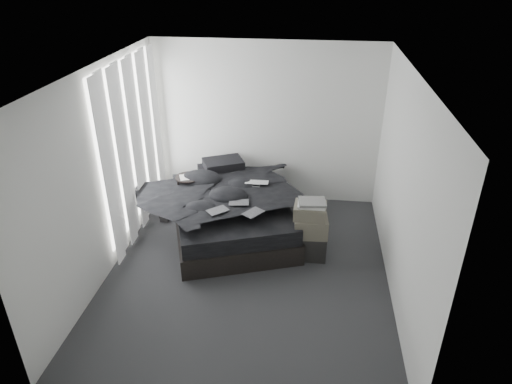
# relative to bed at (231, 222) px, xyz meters

# --- Properties ---
(floor) EXTENTS (3.60, 4.20, 0.01)m
(floor) POSITION_rel_bed_xyz_m (0.39, -0.94, -0.15)
(floor) COLOR #2E2E30
(floor) RESTS_ON ground
(ceiling) EXTENTS (3.60, 4.20, 0.01)m
(ceiling) POSITION_rel_bed_xyz_m (0.39, -0.94, 2.45)
(ceiling) COLOR white
(ceiling) RESTS_ON ground
(wall_back) EXTENTS (3.60, 0.01, 2.60)m
(wall_back) POSITION_rel_bed_xyz_m (0.39, 1.16, 1.15)
(wall_back) COLOR silver
(wall_back) RESTS_ON ground
(wall_front) EXTENTS (3.60, 0.01, 2.60)m
(wall_front) POSITION_rel_bed_xyz_m (0.39, -3.04, 1.15)
(wall_front) COLOR silver
(wall_front) RESTS_ON ground
(wall_left) EXTENTS (0.01, 4.20, 2.60)m
(wall_left) POSITION_rel_bed_xyz_m (-1.41, -0.94, 1.15)
(wall_left) COLOR silver
(wall_left) RESTS_ON ground
(wall_right) EXTENTS (0.01, 4.20, 2.60)m
(wall_right) POSITION_rel_bed_xyz_m (2.19, -0.94, 1.15)
(wall_right) COLOR silver
(wall_right) RESTS_ON ground
(window_left) EXTENTS (0.02, 2.00, 2.30)m
(window_left) POSITION_rel_bed_xyz_m (-1.39, -0.04, 1.20)
(window_left) COLOR white
(window_left) RESTS_ON wall_left
(curtain_left) EXTENTS (0.06, 2.12, 2.48)m
(curtain_left) POSITION_rel_bed_xyz_m (-1.34, -0.04, 1.13)
(curtain_left) COLOR white
(curtain_left) RESTS_ON wall_left
(bed) EXTENTS (2.25, 2.57, 0.29)m
(bed) POSITION_rel_bed_xyz_m (0.00, 0.00, 0.00)
(bed) COLOR black
(bed) RESTS_ON floor
(mattress) EXTENTS (2.17, 2.49, 0.23)m
(mattress) POSITION_rel_bed_xyz_m (0.00, 0.00, 0.26)
(mattress) COLOR black
(mattress) RESTS_ON bed
(duvet) EXTENTS (2.11, 2.26, 0.25)m
(duvet) POSITION_rel_bed_xyz_m (0.02, -0.05, 0.50)
(duvet) COLOR black
(duvet) RESTS_ON mattress
(pillow_lower) EXTENTS (0.76, 0.63, 0.15)m
(pillow_lower) POSITION_rel_bed_xyz_m (-0.33, 0.77, 0.45)
(pillow_lower) COLOR black
(pillow_lower) RESTS_ON mattress
(pillow_upper) EXTENTS (0.73, 0.64, 0.14)m
(pillow_upper) POSITION_rel_bed_xyz_m (-0.25, 0.78, 0.59)
(pillow_upper) COLOR black
(pillow_upper) RESTS_ON pillow_lower
(laptop) EXTENTS (0.35, 0.23, 0.03)m
(laptop) POSITION_rel_bed_xyz_m (0.36, 0.18, 0.64)
(laptop) COLOR silver
(laptop) RESTS_ON duvet
(comic_a) EXTENTS (0.32, 0.31, 0.01)m
(comic_a) POSITION_rel_bed_xyz_m (-0.06, -0.63, 0.63)
(comic_a) COLOR black
(comic_a) RESTS_ON duvet
(comic_b) EXTENTS (0.29, 0.21, 0.01)m
(comic_b) POSITION_rel_bed_xyz_m (0.19, -0.38, 0.64)
(comic_b) COLOR black
(comic_b) RESTS_ON duvet
(comic_c) EXTENTS (0.30, 0.32, 0.01)m
(comic_c) POSITION_rel_bed_xyz_m (0.42, -0.63, 0.64)
(comic_c) COLOR black
(comic_c) RESTS_ON duvet
(side_stand) EXTENTS (0.47, 0.47, 0.72)m
(side_stand) POSITION_rel_bed_xyz_m (-0.68, 0.26, 0.21)
(side_stand) COLOR black
(side_stand) RESTS_ON floor
(papers) EXTENTS (0.34, 0.30, 0.01)m
(papers) POSITION_rel_bed_xyz_m (-0.67, 0.25, 0.58)
(papers) COLOR white
(papers) RESTS_ON side_stand
(floor_books) EXTENTS (0.14, 0.19, 0.12)m
(floor_books) POSITION_rel_bed_xyz_m (-1.08, 0.17, -0.08)
(floor_books) COLOR black
(floor_books) RESTS_ON floor
(box_lower) EXTENTS (0.47, 0.37, 0.35)m
(box_lower) POSITION_rel_bed_xyz_m (1.17, -0.50, 0.03)
(box_lower) COLOR black
(box_lower) RESTS_ON floor
(box_mid) EXTENTS (0.46, 0.38, 0.26)m
(box_mid) POSITION_rel_bed_xyz_m (1.18, -0.51, 0.33)
(box_mid) COLOR #5D594A
(box_mid) RESTS_ON box_lower
(box_upper) EXTENTS (0.43, 0.36, 0.18)m
(box_upper) POSITION_rel_bed_xyz_m (1.16, -0.50, 0.56)
(box_upper) COLOR #5D594A
(box_upper) RESTS_ON box_mid
(art_book_white) EXTENTS (0.36, 0.29, 0.04)m
(art_book_white) POSITION_rel_bed_xyz_m (1.17, -0.50, 0.67)
(art_book_white) COLOR silver
(art_book_white) RESTS_ON box_upper
(art_book_snake) EXTENTS (0.37, 0.31, 0.03)m
(art_book_snake) POSITION_rel_bed_xyz_m (1.18, -0.51, 0.70)
(art_book_snake) COLOR silver
(art_book_snake) RESTS_ON art_book_white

